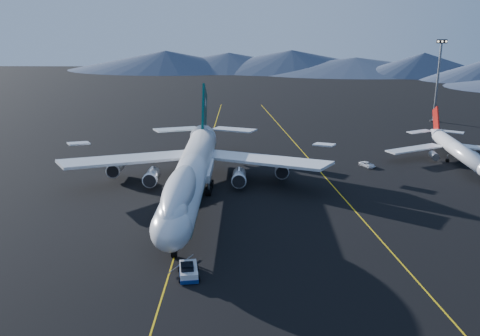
{
  "coord_description": "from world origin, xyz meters",
  "views": [
    {
      "loc": [
        12.0,
        -102.87,
        38.01
      ],
      "look_at": [
        9.79,
        2.39,
        6.0
      ],
      "focal_mm": 40.0,
      "sensor_mm": 36.0,
      "label": 1
    }
  ],
  "objects_px": {
    "pushback_tug": "(189,272)",
    "floodlight_mast": "(438,81)",
    "boeing_747": "(191,172)",
    "service_van": "(367,164)",
    "second_jet": "(457,149)"
  },
  "relations": [
    {
      "from": "second_jet",
      "to": "service_van",
      "type": "xyz_separation_m",
      "value": [
        -23.14,
        -4.26,
        -2.85
      ]
    },
    {
      "from": "pushback_tug",
      "to": "service_van",
      "type": "relative_size",
      "value": 1.3
    },
    {
      "from": "pushback_tug",
      "to": "floodlight_mast",
      "type": "relative_size",
      "value": 0.21
    },
    {
      "from": "boeing_747",
      "to": "second_jet",
      "type": "relative_size",
      "value": 1.81
    },
    {
      "from": "boeing_747",
      "to": "pushback_tug",
      "type": "xyz_separation_m",
      "value": [
        3.0,
        -32.72,
        -5.09
      ]
    },
    {
      "from": "pushback_tug",
      "to": "second_jet",
      "type": "distance_m",
      "value": 86.01
    },
    {
      "from": "second_jet",
      "to": "pushback_tug",
      "type": "bearing_deg",
      "value": -129.16
    },
    {
      "from": "boeing_747",
      "to": "pushback_tug",
      "type": "relative_size",
      "value": 12.84
    },
    {
      "from": "service_van",
      "to": "pushback_tug",
      "type": "bearing_deg",
      "value": -155.75
    },
    {
      "from": "service_van",
      "to": "boeing_747",
      "type": "bearing_deg",
      "value": 178.23
    },
    {
      "from": "second_jet",
      "to": "floodlight_mast",
      "type": "xyz_separation_m",
      "value": [
        10.8,
        50.61,
        10.47
      ]
    },
    {
      "from": "pushback_tug",
      "to": "boeing_747",
      "type": "bearing_deg",
      "value": 86.06
    },
    {
      "from": "second_jet",
      "to": "service_van",
      "type": "relative_size",
      "value": 9.2
    },
    {
      "from": "pushback_tug",
      "to": "floodlight_mast",
      "type": "xyz_separation_m",
      "value": [
        71.66,
        111.34,
        13.2
      ]
    },
    {
      "from": "boeing_747",
      "to": "pushback_tug",
      "type": "height_order",
      "value": "boeing_747"
    }
  ]
}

